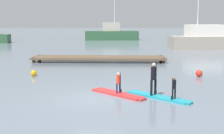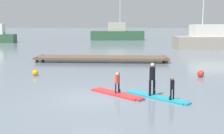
{
  "view_description": "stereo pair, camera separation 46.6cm",
  "coord_description": "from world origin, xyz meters",
  "px_view_note": "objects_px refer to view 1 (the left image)",
  "views": [
    {
      "loc": [
        1.25,
        -15.21,
        3.92
      ],
      "look_at": [
        0.66,
        3.0,
        1.09
      ],
      "focal_mm": 49.95,
      "sensor_mm": 36.0,
      "label": 1
    },
    {
      "loc": [
        1.72,
        -15.19,
        3.92
      ],
      "look_at": [
        0.66,
        3.0,
        1.09
      ],
      "focal_mm": 49.95,
      "sensor_mm": 36.0,
      "label": 2
    }
  ],
  "objects_px": {
    "motor_boat_small_navy": "(112,34)",
    "paddleboard_far": "(159,97)",
    "fishing_boat_white_large": "(207,40)",
    "mooring_buoy_far": "(34,73)",
    "paddler_adult": "(154,77)",
    "mooring_buoy_near": "(199,73)",
    "paddler_child_front": "(174,87)",
    "paddleboard_near": "(118,94)",
    "paddler_child_solo": "(118,82)"
  },
  "relations": [
    {
      "from": "fishing_boat_white_large",
      "to": "mooring_buoy_near",
      "type": "distance_m",
      "value": 21.08
    },
    {
      "from": "paddler_adult",
      "to": "fishing_boat_white_large",
      "type": "relative_size",
      "value": 0.17
    },
    {
      "from": "paddleboard_near",
      "to": "paddler_adult",
      "type": "height_order",
      "value": "paddler_adult"
    },
    {
      "from": "fishing_boat_white_large",
      "to": "mooring_buoy_far",
      "type": "relative_size",
      "value": 24.89
    },
    {
      "from": "paddleboard_near",
      "to": "paddler_child_solo",
      "type": "relative_size",
      "value": 2.67
    },
    {
      "from": "paddleboard_far",
      "to": "paddleboard_near",
      "type": "bearing_deg",
      "value": 164.34
    },
    {
      "from": "paddler_child_solo",
      "to": "mooring_buoy_near",
      "type": "xyz_separation_m",
      "value": [
        5.44,
        5.31,
        -0.47
      ]
    },
    {
      "from": "motor_boat_small_navy",
      "to": "paddler_child_front",
      "type": "bearing_deg",
      "value": -84.12
    },
    {
      "from": "paddleboard_far",
      "to": "mooring_buoy_near",
      "type": "bearing_deg",
      "value": 59.8
    },
    {
      "from": "paddleboard_far",
      "to": "mooring_buoy_far",
      "type": "height_order",
      "value": "mooring_buoy_far"
    },
    {
      "from": "paddler_child_front",
      "to": "fishing_boat_white_large",
      "type": "distance_m",
      "value": 28.05
    },
    {
      "from": "paddler_adult",
      "to": "mooring_buoy_near",
      "type": "distance_m",
      "value": 6.79
    },
    {
      "from": "paddler_child_solo",
      "to": "paddler_adult",
      "type": "xyz_separation_m",
      "value": [
        1.77,
        -0.35,
        0.34
      ]
    },
    {
      "from": "paddler_adult",
      "to": "fishing_boat_white_large",
      "type": "height_order",
      "value": "fishing_boat_white_large"
    },
    {
      "from": "paddler_adult",
      "to": "mooring_buoy_far",
      "type": "relative_size",
      "value": 4.19
    },
    {
      "from": "paddler_child_solo",
      "to": "mooring_buoy_far",
      "type": "xyz_separation_m",
      "value": [
        -5.91,
        5.16,
        -0.49
      ]
    },
    {
      "from": "paddleboard_far",
      "to": "mooring_buoy_far",
      "type": "relative_size",
      "value": 7.35
    },
    {
      "from": "paddleboard_near",
      "to": "paddler_adult",
      "type": "distance_m",
      "value": 2.07
    },
    {
      "from": "fishing_boat_white_large",
      "to": "mooring_buoy_far",
      "type": "height_order",
      "value": "fishing_boat_white_large"
    },
    {
      "from": "paddler_child_solo",
      "to": "mooring_buoy_near",
      "type": "bearing_deg",
      "value": 44.27
    },
    {
      "from": "mooring_buoy_near",
      "to": "paddleboard_near",
      "type": "bearing_deg",
      "value": -135.77
    },
    {
      "from": "paddleboard_far",
      "to": "paddler_child_solo",
      "type": "bearing_deg",
      "value": 164.11
    },
    {
      "from": "paddleboard_near",
      "to": "fishing_boat_white_large",
      "type": "height_order",
      "value": "fishing_boat_white_large"
    },
    {
      "from": "paddler_child_front",
      "to": "motor_boat_small_navy",
      "type": "bearing_deg",
      "value": 95.88
    },
    {
      "from": "motor_boat_small_navy",
      "to": "paddleboard_far",
      "type": "bearing_deg",
      "value": -84.9
    },
    {
      "from": "mooring_buoy_far",
      "to": "paddleboard_far",
      "type": "bearing_deg",
      "value": -35.88
    },
    {
      "from": "paddleboard_far",
      "to": "paddler_child_front",
      "type": "relative_size",
      "value": 2.85
    },
    {
      "from": "paddleboard_near",
      "to": "paddler_child_solo",
      "type": "xyz_separation_m",
      "value": [
        0.01,
        0.01,
        0.65
      ]
    },
    {
      "from": "paddleboard_near",
      "to": "fishing_boat_white_large",
      "type": "bearing_deg",
      "value": 66.07
    },
    {
      "from": "paddler_child_front",
      "to": "mooring_buoy_near",
      "type": "bearing_deg",
      "value": 66.73
    },
    {
      "from": "fishing_boat_white_large",
      "to": "motor_boat_small_navy",
      "type": "distance_m",
      "value": 20.94
    },
    {
      "from": "fishing_boat_white_large",
      "to": "mooring_buoy_far",
      "type": "distance_m",
      "value": 26.69
    },
    {
      "from": "paddleboard_far",
      "to": "mooring_buoy_near",
      "type": "distance_m",
      "value": 6.81
    },
    {
      "from": "mooring_buoy_near",
      "to": "mooring_buoy_far",
      "type": "relative_size",
      "value": 1.13
    },
    {
      "from": "paddleboard_far",
      "to": "paddler_child_front",
      "type": "distance_m",
      "value": 1.08
    },
    {
      "from": "paddleboard_near",
      "to": "paddler_child_front",
      "type": "height_order",
      "value": "paddler_child_front"
    },
    {
      "from": "fishing_boat_white_large",
      "to": "mooring_buoy_near",
      "type": "height_order",
      "value": "fishing_boat_white_large"
    },
    {
      "from": "paddleboard_far",
      "to": "fishing_boat_white_large",
      "type": "bearing_deg",
      "value": 70.39
    },
    {
      "from": "paddleboard_near",
      "to": "motor_boat_small_navy",
      "type": "bearing_deg",
      "value": 92.4
    },
    {
      "from": "paddler_adult",
      "to": "paddler_child_front",
      "type": "height_order",
      "value": "paddler_adult"
    },
    {
      "from": "paddler_adult",
      "to": "mooring_buoy_near",
      "type": "relative_size",
      "value": 3.71
    },
    {
      "from": "fishing_boat_white_large",
      "to": "paddler_child_solo",
      "type": "bearing_deg",
      "value": -113.91
    },
    {
      "from": "fishing_boat_white_large",
      "to": "paddleboard_near",
      "type": "bearing_deg",
      "value": -113.93
    },
    {
      "from": "paddler_child_front",
      "to": "mooring_buoy_near",
      "type": "relative_size",
      "value": 2.29
    },
    {
      "from": "mooring_buoy_near",
      "to": "paddler_child_front",
      "type": "bearing_deg",
      "value": -113.27
    },
    {
      "from": "paddler_child_front",
      "to": "fishing_boat_white_large",
      "type": "height_order",
      "value": "fishing_boat_white_large"
    },
    {
      "from": "paddler_adult",
      "to": "mooring_buoy_far",
      "type": "distance_m",
      "value": 9.5
    },
    {
      "from": "paddleboard_near",
      "to": "paddler_child_solo",
      "type": "height_order",
      "value": "paddler_child_solo"
    },
    {
      "from": "paddler_child_solo",
      "to": "motor_boat_small_navy",
      "type": "xyz_separation_m",
      "value": [
        -1.76,
        41.87,
        0.45
      ]
    },
    {
      "from": "paddleboard_near",
      "to": "paddleboard_far",
      "type": "height_order",
      "value": "same"
    }
  ]
}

